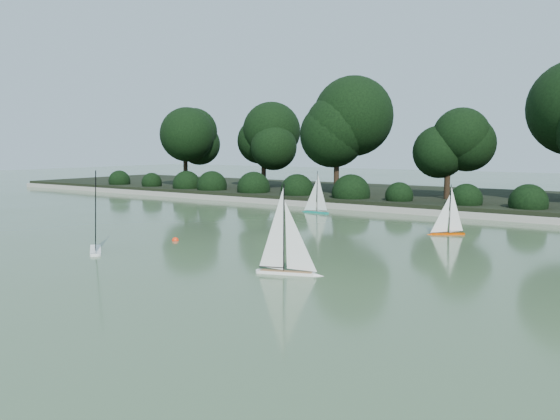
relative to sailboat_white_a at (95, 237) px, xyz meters
The scene contains 10 objects.
ground 2.49m from the sailboat_white_a, ahead, with size 80.00×80.00×0.00m, color #33472A.
pond_coping 9.64m from the sailboat_white_a, 75.24° to the left, with size 40.00×0.35×0.18m, color gray.
far_bank 13.55m from the sailboat_white_a, 79.55° to the left, with size 40.00×8.00×0.30m, color black.
tree_line 12.55m from the sailboat_white_a, 72.58° to the left, with size 26.31×3.93×4.39m.
shrub_hedge 10.51m from the sailboat_white_a, 76.49° to the left, with size 29.10×1.10×1.10m.
sailboat_white_a is the anchor object (origin of this frame).
sailboat_white_b 4.41m from the sailboat_white_a, ahead, with size 1.14×0.54×1.58m.
sailboat_orange 7.88m from the sailboat_white_a, 48.62° to the left, with size 0.81×0.65×1.27m.
sailboat_teal 7.91m from the sailboat_white_a, 86.77° to the left, with size 1.02×0.22×1.40m.
race_buoy 1.82m from the sailboat_white_a, 73.80° to the left, with size 0.15×0.15×0.15m, color #FE310D.
Camera 1 is at (6.67, -7.19, 2.09)m, focal length 35.00 mm.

